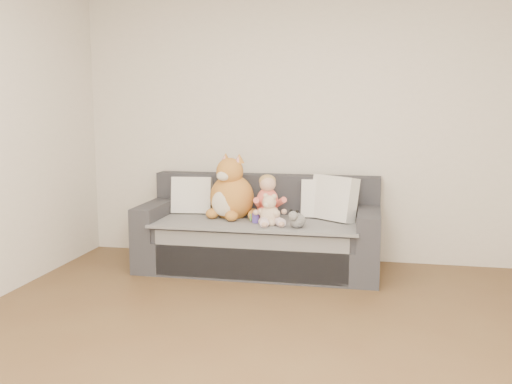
% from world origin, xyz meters
% --- Properties ---
extents(room_shell, '(5.00, 5.00, 5.00)m').
position_xyz_m(room_shell, '(0.00, 0.42, 1.30)').
color(room_shell, brown).
rests_on(room_shell, ground).
extents(sofa, '(2.20, 0.94, 0.85)m').
position_xyz_m(sofa, '(-0.38, 2.06, 0.31)').
color(sofa, '#2D2D32').
rests_on(sofa, ground).
extents(cushion_left, '(0.40, 0.22, 0.37)m').
position_xyz_m(cushion_left, '(-1.08, 2.19, 0.65)').
color(cushion_left, white).
rests_on(cushion_left, sofa).
extents(cushion_right_back, '(0.39, 0.19, 0.37)m').
position_xyz_m(cushion_right_back, '(0.19, 2.22, 0.65)').
color(cushion_right_back, white).
rests_on(cushion_right_back, sofa).
extents(cushion_right_front, '(0.48, 0.42, 0.42)m').
position_xyz_m(cushion_right_front, '(0.30, 2.12, 0.68)').
color(cushion_right_front, white).
rests_on(cushion_right_front, sofa).
extents(toddler, '(0.31, 0.44, 0.43)m').
position_xyz_m(toddler, '(-0.28, 1.93, 0.65)').
color(toddler, '#EE5C54').
rests_on(toddler, sofa).
extents(plush_cat, '(0.48, 0.44, 0.63)m').
position_xyz_m(plush_cat, '(-0.65, 2.04, 0.70)').
color(plush_cat, '#B27727').
rests_on(plush_cat, sofa).
extents(teddy_bear, '(0.21, 0.18, 0.28)m').
position_xyz_m(teddy_bear, '(-0.24, 1.80, 0.59)').
color(teddy_bear, beige).
rests_on(teddy_bear, sofa).
extents(plush_cow, '(0.14, 0.21, 0.17)m').
position_xyz_m(plush_cow, '(0.01, 1.71, 0.54)').
color(plush_cow, white).
rests_on(plush_cow, sofa).
extents(sippy_cup, '(0.11, 0.07, 0.12)m').
position_xyz_m(sippy_cup, '(-0.37, 1.84, 0.54)').
color(sippy_cup, '#533EA9').
rests_on(sippy_cup, sofa).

